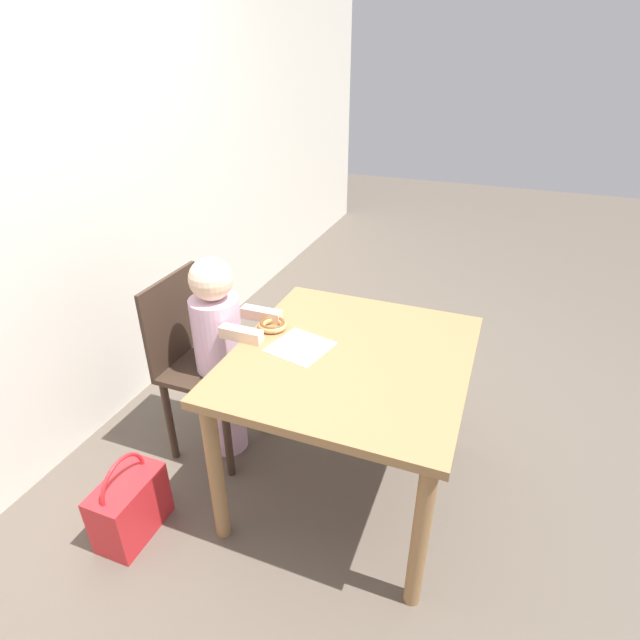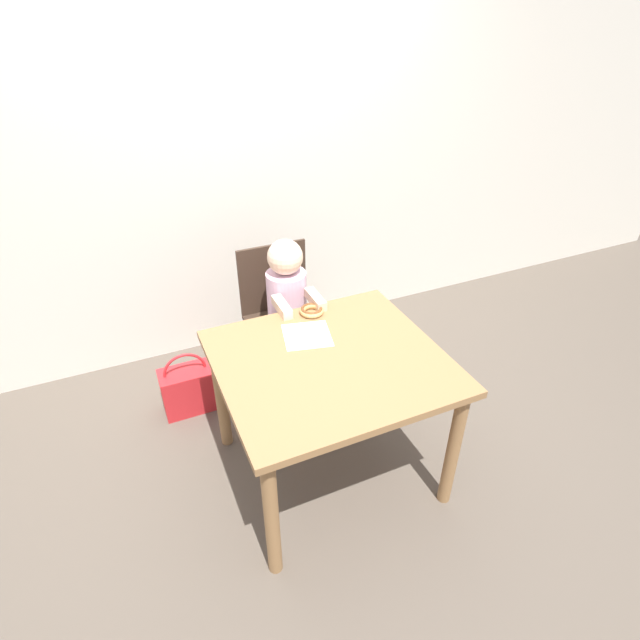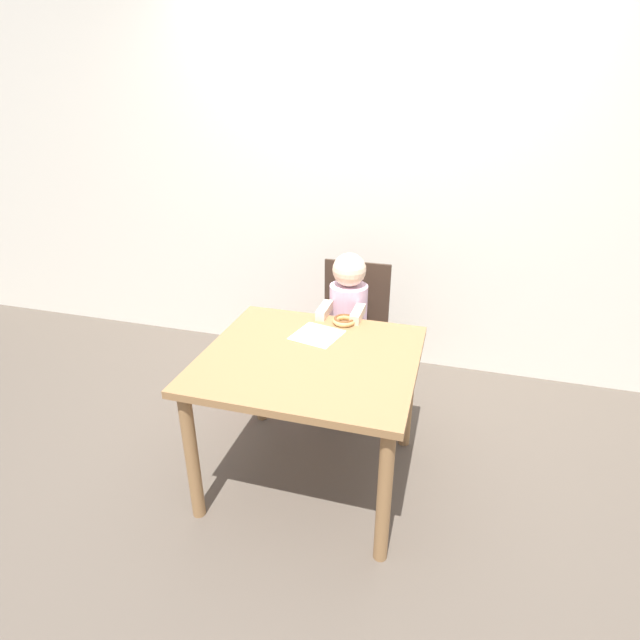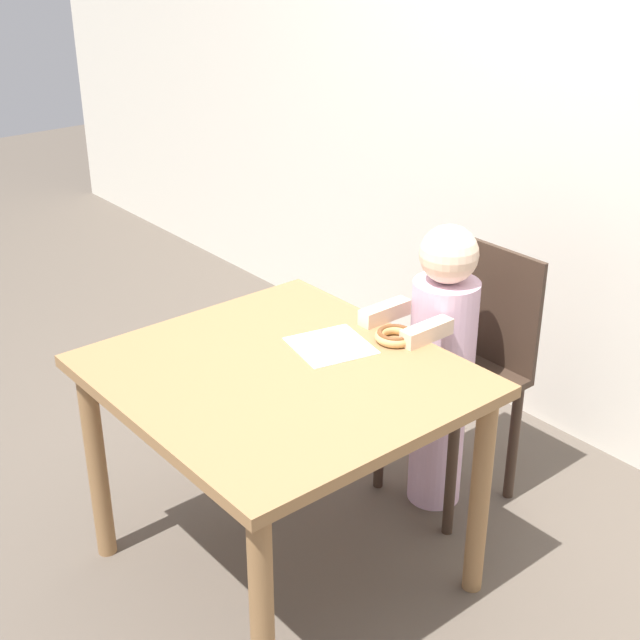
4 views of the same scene
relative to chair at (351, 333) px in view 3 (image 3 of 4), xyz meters
name	(u,v)px [view 3 (image 3 of 4)]	position (x,y,z in m)	size (l,w,h in m)	color
ground_plane	(311,475)	(-0.03, -0.74, -0.47)	(12.00, 12.00, 0.00)	brown
wall_back	(371,185)	(-0.03, 0.62, 0.78)	(8.00, 0.05, 2.50)	silver
dining_table	(310,375)	(-0.03, -0.74, 0.14)	(0.98, 0.90, 0.71)	olive
chair	(351,333)	(0.00, 0.00, 0.00)	(0.40, 0.38, 0.89)	#38281E
child_figure	(347,333)	(0.00, -0.11, 0.06)	(0.23, 0.38, 1.01)	silver
donut	(344,320)	(0.04, -0.36, 0.26)	(0.12, 0.12, 0.03)	tan
napkin	(317,335)	(-0.06, -0.53, 0.24)	(0.26, 0.26, 0.00)	white
handbag	(264,366)	(-0.59, 0.00, -0.33)	(0.30, 0.17, 0.39)	red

